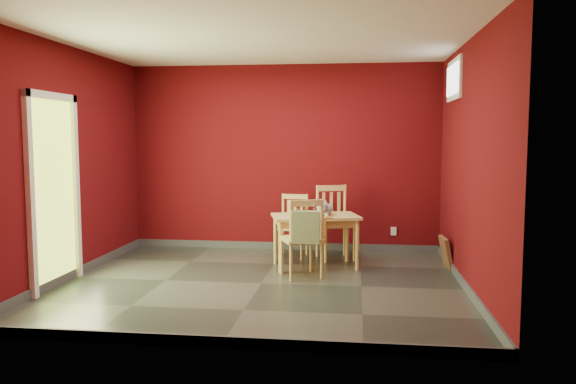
# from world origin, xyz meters

# --- Properties ---
(ground) EXTENTS (4.50, 4.50, 0.00)m
(ground) POSITION_xyz_m (0.00, 0.00, 0.00)
(ground) COLOR #2D342D
(ground) RESTS_ON ground
(room_shell) EXTENTS (4.50, 4.50, 4.50)m
(room_shell) POSITION_xyz_m (0.00, 0.00, 0.05)
(room_shell) COLOR #4E080B
(room_shell) RESTS_ON ground
(doorway) EXTENTS (0.06, 1.01, 2.13)m
(doorway) POSITION_xyz_m (-2.23, -0.40, 1.12)
(doorway) COLOR #B7D838
(doorway) RESTS_ON ground
(window) EXTENTS (0.05, 0.90, 0.50)m
(window) POSITION_xyz_m (2.23, 1.00, 2.35)
(window) COLOR white
(window) RESTS_ON room_shell
(outlet_plate) EXTENTS (0.08, 0.02, 0.12)m
(outlet_plate) POSITION_xyz_m (1.60, 1.99, 0.30)
(outlet_plate) COLOR silver
(outlet_plate) RESTS_ON room_shell
(dining_table) EXTENTS (1.19, 0.88, 0.67)m
(dining_table) POSITION_xyz_m (0.55, 0.89, 0.58)
(dining_table) COLOR tan
(dining_table) RESTS_ON ground
(table_runner) EXTENTS (0.46, 0.71, 0.33)m
(table_runner) POSITION_xyz_m (0.55, 0.79, 0.62)
(table_runner) COLOR #A66B2A
(table_runner) RESTS_ON dining_table
(chair_far_left) EXTENTS (0.45, 0.45, 0.86)m
(chair_far_left) POSITION_xyz_m (0.19, 1.51, 0.44)
(chair_far_left) COLOR tan
(chair_far_left) RESTS_ON ground
(chair_far_right) EXTENTS (0.60, 0.60, 0.99)m
(chair_far_right) POSITION_xyz_m (0.77, 1.45, 0.51)
(chair_far_right) COLOR tan
(chair_far_right) RESTS_ON ground
(chair_near) EXTENTS (0.58, 0.58, 0.94)m
(chair_near) POSITION_xyz_m (0.44, 0.34, 0.48)
(chair_near) COLOR tan
(chair_near) RESTS_ON ground
(tote_bag) EXTENTS (0.31, 0.19, 0.44)m
(tote_bag) POSITION_xyz_m (0.49, 0.13, 0.64)
(tote_bag) COLOR #809760
(tote_bag) RESTS_ON chair_near
(cat) EXTENTS (0.43, 0.49, 0.22)m
(cat) POSITION_xyz_m (0.66, 0.90, 0.78)
(cat) COLOR slate
(cat) RESTS_ON table_runner
(picture_frame) EXTENTS (0.15, 0.40, 0.40)m
(picture_frame) POSITION_xyz_m (2.19, 1.01, 0.20)
(picture_frame) COLOR brown
(picture_frame) RESTS_ON ground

